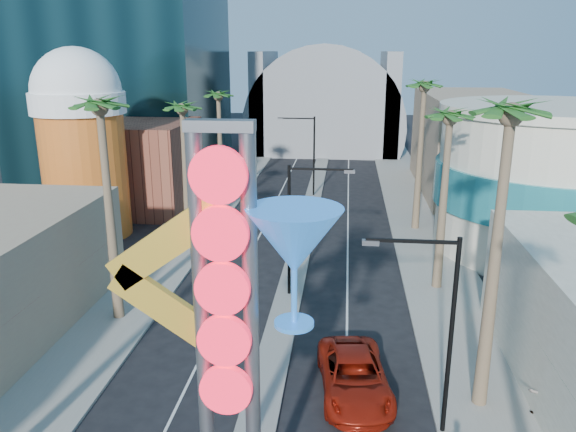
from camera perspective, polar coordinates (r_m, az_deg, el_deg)
name	(u,v)px	position (r m, az deg, el deg)	size (l,w,h in m)	color
sidewalk_west	(199,218)	(49.70, -9.04, -0.22)	(5.00, 100.00, 0.15)	gray
sidewalk_east	(420,225)	(48.46, 13.22, -0.90)	(5.00, 100.00, 0.15)	gray
median	(309,212)	(51.02, 2.19, 0.42)	(1.60, 84.00, 0.15)	gray
brick_filler_west	(136,166)	(53.53, -15.18, 4.95)	(10.00, 10.00, 8.00)	brown
filler_east	(472,143)	(60.99, 18.20, 7.02)	(10.00, 20.00, 10.00)	tan
beer_mug	(82,137)	(46.07, -20.23, 7.57)	(7.00, 7.00, 14.50)	orange
turquoise_building	(554,181)	(44.43, 25.38, 3.26)	(16.60, 16.60, 10.60)	beige
canopy	(326,120)	(83.57, 3.84, 9.69)	(22.00, 16.00, 22.00)	slate
neon_sign	(255,312)	(15.69, -3.39, -9.69)	(6.53, 2.60, 12.55)	gray
streetlight_0	(298,218)	(32.41, 1.07, -0.24)	(3.79, 0.25, 8.00)	black
streetlight_1	(309,148)	(55.83, 2.10, 6.89)	(3.79, 0.25, 8.00)	black
streetlight_2	(439,320)	(21.41, 15.10, -10.12)	(3.45, 0.25, 8.00)	black
palm_1	(101,121)	(29.74, -18.48, 9.13)	(2.40, 2.40, 12.70)	brown
palm_2	(182,116)	(42.96, -10.68, 9.91)	(2.40, 2.40, 11.20)	brown
palm_3	(219,102)	(54.51, -7.07, 11.42)	(2.40, 2.40, 11.20)	brown
palm_5	(509,135)	(21.90, 21.52, 7.62)	(2.40, 2.40, 13.20)	brown
palm_6	(449,128)	(33.70, 16.07, 8.57)	(2.40, 2.40, 11.70)	brown
palm_7	(424,96)	(45.41, 13.64, 11.79)	(2.40, 2.40, 12.70)	brown
red_pickup	(354,376)	(25.08, 6.74, -15.85)	(2.81, 6.09, 1.69)	#991A0B
pedestrian_b	(540,391)	(25.55, 24.20, -15.91)	(0.96, 0.75, 1.98)	gray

